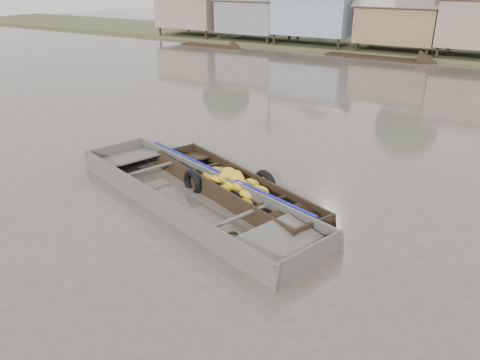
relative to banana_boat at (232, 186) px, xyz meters
The scene contains 3 objects.
ground 1.87m from the banana_boat, 59.62° to the right, with size 120.00×120.00×0.00m, color #4D463B.
banana_boat is the anchor object (origin of this frame).
viewer_boat 1.23m from the banana_boat, 117.93° to the right, with size 8.74×4.56×0.68m.
Camera 1 is at (5.52, -8.34, 5.58)m, focal length 35.00 mm.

